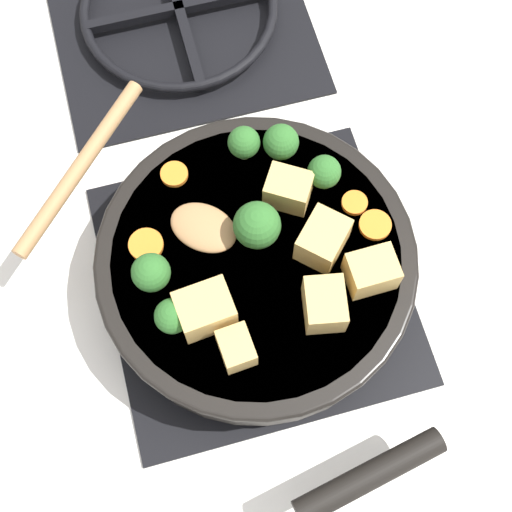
% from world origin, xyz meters
% --- Properties ---
extents(ground_plane, '(2.40, 2.40, 0.00)m').
position_xyz_m(ground_plane, '(0.00, 0.00, 0.00)').
color(ground_plane, white).
extents(front_burner_grate, '(0.31, 0.31, 0.03)m').
position_xyz_m(front_burner_grate, '(0.00, 0.00, 0.01)').
color(front_burner_grate, black).
rests_on(front_burner_grate, ground_plane).
extents(rear_burner_grate, '(0.31, 0.31, 0.03)m').
position_xyz_m(rear_burner_grate, '(0.00, 0.36, 0.01)').
color(rear_burner_grate, black).
rests_on(rear_burner_grate, ground_plane).
extents(skillet_pan, '(0.31, 0.40, 0.06)m').
position_xyz_m(skillet_pan, '(0.00, -0.00, 0.06)').
color(skillet_pan, black).
rests_on(skillet_pan, front_burner_grate).
extents(wooden_spoon, '(0.22, 0.22, 0.02)m').
position_xyz_m(wooden_spoon, '(-0.10, 0.09, 0.09)').
color(wooden_spoon, '#A87A4C').
rests_on(wooden_spoon, skillet_pan).
extents(tofu_cube_center_large, '(0.05, 0.05, 0.03)m').
position_xyz_m(tofu_cube_center_large, '(0.05, 0.05, 0.10)').
color(tofu_cube_center_large, tan).
rests_on(tofu_cube_center_large, skillet_pan).
extents(tofu_cube_near_handle, '(0.05, 0.04, 0.04)m').
position_xyz_m(tofu_cube_near_handle, '(0.10, -0.05, 0.10)').
color(tofu_cube_near_handle, tan).
rests_on(tofu_cube_near_handle, skillet_pan).
extents(tofu_cube_east_chunk, '(0.03, 0.04, 0.03)m').
position_xyz_m(tofu_cube_east_chunk, '(-0.04, -0.09, 0.10)').
color(tofu_cube_east_chunk, tan).
rests_on(tofu_cube_east_chunk, skillet_pan).
extents(tofu_cube_west_chunk, '(0.05, 0.04, 0.04)m').
position_xyz_m(tofu_cube_west_chunk, '(-0.06, -0.05, 0.10)').
color(tofu_cube_west_chunk, tan).
rests_on(tofu_cube_west_chunk, skillet_pan).
extents(tofu_cube_back_piece, '(0.06, 0.06, 0.04)m').
position_xyz_m(tofu_cube_back_piece, '(0.06, -0.01, 0.10)').
color(tofu_cube_back_piece, tan).
rests_on(tofu_cube_back_piece, skillet_pan).
extents(tofu_cube_front_piece, '(0.04, 0.05, 0.04)m').
position_xyz_m(tofu_cube_front_piece, '(0.05, -0.07, 0.10)').
color(tofu_cube_front_piece, tan).
rests_on(tofu_cube_front_piece, skillet_pan).
extents(broccoli_floret_near_spoon, '(0.05, 0.05, 0.05)m').
position_xyz_m(broccoli_floret_near_spoon, '(0.01, 0.02, 0.11)').
color(broccoli_floret_near_spoon, '#709956').
rests_on(broccoli_floret_near_spoon, skillet_pan).
extents(broccoli_floret_center_top, '(0.03, 0.03, 0.04)m').
position_xyz_m(broccoli_floret_center_top, '(0.02, 0.11, 0.11)').
color(broccoli_floret_center_top, '#709956').
rests_on(broccoli_floret_center_top, skillet_pan).
extents(broccoli_floret_east_rim, '(0.03, 0.03, 0.04)m').
position_xyz_m(broccoli_floret_east_rim, '(0.08, 0.06, 0.11)').
color(broccoli_floret_east_rim, '#709956').
rests_on(broccoli_floret_east_rim, skillet_pan).
extents(broccoli_floret_west_rim, '(0.04, 0.04, 0.04)m').
position_xyz_m(broccoli_floret_west_rim, '(0.05, 0.10, 0.11)').
color(broccoli_floret_west_rim, '#709956').
rests_on(broccoli_floret_west_rim, skillet_pan).
extents(broccoli_floret_north_edge, '(0.03, 0.03, 0.04)m').
position_xyz_m(broccoli_floret_north_edge, '(-0.09, -0.05, 0.11)').
color(broccoli_floret_north_edge, '#709956').
rests_on(broccoli_floret_north_edge, skillet_pan).
extents(broccoli_floret_south_cluster, '(0.04, 0.04, 0.04)m').
position_xyz_m(broccoli_floret_south_cluster, '(-0.10, -0.00, 0.11)').
color(broccoli_floret_south_cluster, '#709956').
rests_on(broccoli_floret_south_cluster, skillet_pan).
extents(carrot_slice_orange_thin, '(0.03, 0.03, 0.01)m').
position_xyz_m(carrot_slice_orange_thin, '(0.12, 0.00, 0.08)').
color(carrot_slice_orange_thin, orange).
rests_on(carrot_slice_orange_thin, skillet_pan).
extents(carrot_slice_near_center, '(0.03, 0.03, 0.01)m').
position_xyz_m(carrot_slice_near_center, '(-0.10, 0.04, 0.08)').
color(carrot_slice_near_center, orange).
rests_on(carrot_slice_near_center, skillet_pan).
extents(carrot_slice_edge_slice, '(0.03, 0.03, 0.01)m').
position_xyz_m(carrot_slice_edge_slice, '(0.11, 0.03, 0.08)').
color(carrot_slice_edge_slice, orange).
rests_on(carrot_slice_edge_slice, skillet_pan).
extents(carrot_slice_under_broccoli, '(0.03, 0.03, 0.01)m').
position_xyz_m(carrot_slice_under_broccoli, '(-0.06, 0.11, 0.08)').
color(carrot_slice_under_broccoli, orange).
rests_on(carrot_slice_under_broccoli, skillet_pan).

